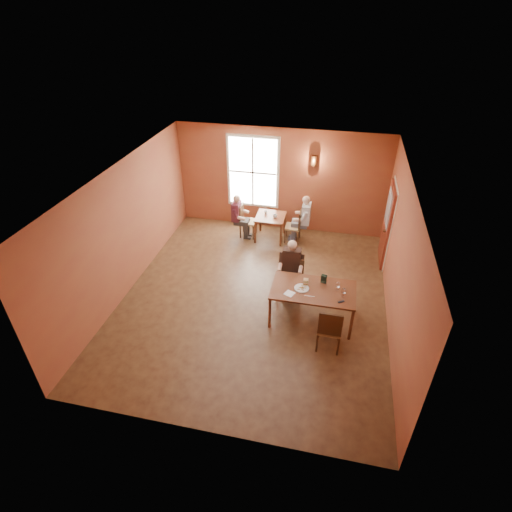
% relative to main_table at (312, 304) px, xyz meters
% --- Properties ---
extents(ground, '(6.00, 7.00, 0.01)m').
position_rel_main_table_xyz_m(ground, '(-1.37, 0.43, -0.41)').
color(ground, brown).
rests_on(ground, ground).
extents(wall_back, '(6.00, 0.04, 3.00)m').
position_rel_main_table_xyz_m(wall_back, '(-1.37, 3.93, 1.09)').
color(wall_back, brown).
rests_on(wall_back, ground).
extents(wall_front, '(6.00, 0.04, 3.00)m').
position_rel_main_table_xyz_m(wall_front, '(-1.37, -3.07, 1.09)').
color(wall_front, brown).
rests_on(wall_front, ground).
extents(wall_left, '(0.04, 7.00, 3.00)m').
position_rel_main_table_xyz_m(wall_left, '(-4.37, 0.43, 1.09)').
color(wall_left, brown).
rests_on(wall_left, ground).
extents(wall_right, '(0.04, 7.00, 3.00)m').
position_rel_main_table_xyz_m(wall_right, '(1.63, 0.43, 1.09)').
color(wall_right, brown).
rests_on(wall_right, ground).
extents(ceiling, '(6.00, 7.00, 0.04)m').
position_rel_main_table_xyz_m(ceiling, '(-1.37, 0.43, 2.59)').
color(ceiling, white).
rests_on(ceiling, wall_back).
extents(window, '(1.36, 0.10, 1.96)m').
position_rel_main_table_xyz_m(window, '(-2.17, 3.88, 1.29)').
color(window, white).
rests_on(window, wall_back).
extents(door, '(0.12, 1.04, 2.10)m').
position_rel_main_table_xyz_m(door, '(1.57, 2.73, 0.64)').
color(door, maroon).
rests_on(door, ground).
extents(wall_sconce, '(0.16, 0.16, 0.28)m').
position_rel_main_table_xyz_m(wall_sconce, '(-0.47, 3.83, 1.79)').
color(wall_sconce, brown).
rests_on(wall_sconce, wall_back).
extents(main_table, '(1.75, 0.99, 0.82)m').
position_rel_main_table_xyz_m(main_table, '(0.00, 0.00, 0.00)').
color(main_table, brown).
rests_on(main_table, ground).
extents(chair_diner_main, '(0.42, 0.42, 0.95)m').
position_rel_main_table_xyz_m(chair_diner_main, '(-0.50, 0.65, 0.07)').
color(chair_diner_main, '#492813').
rests_on(chair_diner_main, ground).
extents(diner_main, '(0.53, 0.53, 1.34)m').
position_rel_main_table_xyz_m(diner_main, '(-0.50, 0.62, 0.26)').
color(diner_main, black).
rests_on(diner_main, ground).
extents(chair_empty, '(0.46, 0.46, 1.02)m').
position_rel_main_table_xyz_m(chair_empty, '(0.42, -0.73, 0.10)').
color(chair_empty, '#4F2F10').
rests_on(chair_empty, ground).
extents(plate_food, '(0.31, 0.31, 0.04)m').
position_rel_main_table_xyz_m(plate_food, '(-0.24, -0.04, 0.43)').
color(plate_food, white).
rests_on(plate_food, main_table).
extents(sandwich, '(0.11, 0.11, 0.13)m').
position_rel_main_table_xyz_m(sandwich, '(-0.18, 0.11, 0.47)').
color(sandwich, tan).
rests_on(sandwich, main_table).
extents(goblet_a, '(0.11, 0.11, 0.21)m').
position_rel_main_table_xyz_m(goblet_a, '(0.48, 0.06, 0.51)').
color(goblet_a, white).
rests_on(goblet_a, main_table).
extents(goblet_b, '(0.09, 0.09, 0.20)m').
position_rel_main_table_xyz_m(goblet_b, '(0.61, -0.10, 0.51)').
color(goblet_b, silver).
rests_on(goblet_b, main_table).
extents(menu_stand, '(0.13, 0.09, 0.20)m').
position_rel_main_table_xyz_m(menu_stand, '(0.19, 0.27, 0.51)').
color(menu_stand, '#1A2D21').
rests_on(menu_stand, main_table).
extents(knife, '(0.22, 0.02, 0.00)m').
position_rel_main_table_xyz_m(knife, '(-0.05, -0.24, 0.41)').
color(knife, silver).
rests_on(knife, main_table).
extents(napkin, '(0.24, 0.24, 0.01)m').
position_rel_main_table_xyz_m(napkin, '(-0.47, -0.25, 0.41)').
color(napkin, white).
rests_on(napkin, main_table).
extents(sunglasses, '(0.14, 0.11, 0.02)m').
position_rel_main_table_xyz_m(sunglasses, '(0.58, -0.29, 0.42)').
color(sunglasses, black).
rests_on(sunglasses, main_table).
extents(second_table, '(0.81, 0.81, 0.71)m').
position_rel_main_table_xyz_m(second_table, '(-1.51, 3.21, -0.05)').
color(second_table, brown).
rests_on(second_table, ground).
extents(chair_diner_white, '(0.42, 0.42, 0.94)m').
position_rel_main_table_xyz_m(chair_diner_white, '(-0.86, 3.21, 0.06)').
color(chair_diner_white, brown).
rests_on(chair_diner_white, ground).
extents(diner_white, '(0.53, 0.53, 1.33)m').
position_rel_main_table_xyz_m(diner_white, '(-0.83, 3.21, 0.25)').
color(diner_white, silver).
rests_on(diner_white, ground).
extents(chair_diner_maroon, '(0.43, 0.43, 0.96)m').
position_rel_main_table_xyz_m(chair_diner_maroon, '(-2.16, 3.21, 0.07)').
color(chair_diner_maroon, '#552514').
rests_on(chair_diner_maroon, ground).
extents(diner_maroon, '(0.50, 0.50, 1.26)m').
position_rel_main_table_xyz_m(diner_maroon, '(-2.19, 3.21, 0.22)').
color(diner_maroon, maroon).
rests_on(diner_maroon, ground).
extents(cup_a, '(0.15, 0.15, 0.10)m').
position_rel_main_table_xyz_m(cup_a, '(-1.37, 3.14, 0.35)').
color(cup_a, white).
rests_on(cup_a, second_table).
extents(cup_b, '(0.11, 0.11, 0.09)m').
position_rel_main_table_xyz_m(cup_b, '(-1.66, 3.31, 0.35)').
color(cup_b, silver).
rests_on(cup_b, second_table).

